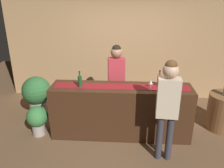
{
  "coord_description": "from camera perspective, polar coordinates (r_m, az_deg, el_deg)",
  "views": [
    {
      "loc": [
        0.09,
        -3.95,
        2.61
      ],
      "look_at": [
        -0.17,
        0.0,
        1.06
      ],
      "focal_mm": 37.15,
      "sensor_mm": 36.0,
      "label": 1
    }
  ],
  "objects": [
    {
      "name": "ground_plane",
      "position": [
        4.74,
        2.1,
        -12.07
      ],
      "size": [
        10.0,
        10.0,
        0.0
      ],
      "primitive_type": "plane",
      "color": "brown"
    },
    {
      "name": "back_wall",
      "position": [
        5.96,
        2.87,
        10.16
      ],
      "size": [
        6.0,
        0.12,
        2.9
      ],
      "primitive_type": "cube",
      "color": "tan",
      "rests_on": "ground"
    },
    {
      "name": "bar_counter",
      "position": [
        4.48,
        2.19,
        -6.68
      ],
      "size": [
        2.62,
        0.6,
        1.01
      ],
      "primitive_type": "cube",
      "color": "#3D2314",
      "rests_on": "ground"
    },
    {
      "name": "counter_runner_cloth",
      "position": [
        4.26,
        2.28,
        -0.64
      ],
      "size": [
        2.49,
        0.28,
        0.01
      ],
      "primitive_type": "cube",
      "color": "maroon",
      "rests_on": "bar_counter"
    },
    {
      "name": "wine_bottle_amber",
      "position": [
        4.34,
        11.55,
        0.93
      ],
      "size": [
        0.07,
        0.07,
        0.3
      ],
      "color": "brown",
      "rests_on": "bar_counter"
    },
    {
      "name": "wine_bottle_green",
      "position": [
        4.25,
        -7.91,
        0.69
      ],
      "size": [
        0.07,
        0.07,
        0.3
      ],
      "color": "#194723",
      "rests_on": "bar_counter"
    },
    {
      "name": "wine_glass_near_customer",
      "position": [
        4.23,
        9.56,
        0.39
      ],
      "size": [
        0.07,
        0.07,
        0.14
      ],
      "color": "silver",
      "rests_on": "bar_counter"
    },
    {
      "name": "wine_glass_mid_counter",
      "position": [
        4.34,
        16.37,
        0.35
      ],
      "size": [
        0.07,
        0.07,
        0.14
      ],
      "color": "silver",
      "rests_on": "bar_counter"
    },
    {
      "name": "bartender",
      "position": [
        4.8,
        1.07,
        2.15
      ],
      "size": [
        0.37,
        0.25,
        1.67
      ],
      "rotation": [
        0.0,
        0.0,
        3.29
      ],
      "color": "#26262B",
      "rests_on": "ground"
    },
    {
      "name": "customer_sipping",
      "position": [
        3.67,
        13.57,
        -4.1
      ],
      "size": [
        0.35,
        0.24,
        1.72
      ],
      "rotation": [
        0.0,
        0.0,
        -0.08
      ],
      "color": "#33333D",
      "rests_on": "ground"
    },
    {
      "name": "potted_plant_tall",
      "position": [
        5.42,
        -18.02,
        -2.25
      ],
      "size": [
        0.63,
        0.63,
        0.92
      ],
      "color": "#9E9389",
      "rests_on": "ground"
    },
    {
      "name": "potted_plant_small",
      "position": [
        4.76,
        -17.88,
        -8.12
      ],
      "size": [
        0.41,
        0.41,
        0.6
      ],
      "color": "#9E9389",
      "rests_on": "ground"
    }
  ]
}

